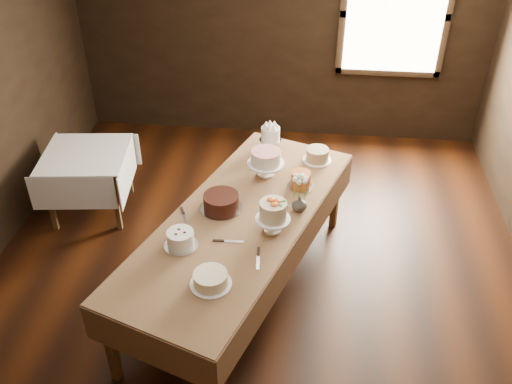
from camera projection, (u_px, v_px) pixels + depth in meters
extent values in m
cube|color=black|center=(254.00, 292.00, 4.94)|extent=(5.00, 6.00, 0.01)
cube|color=black|center=(281.00, 27.00, 6.59)|extent=(5.00, 0.02, 2.80)
cube|color=#FFEABF|center=(395.00, 16.00, 6.31)|extent=(1.10, 0.05, 1.30)
cube|color=#4A331C|center=(111.00, 344.00, 3.99)|extent=(0.08, 0.08, 0.75)
cube|color=#4A331C|center=(259.00, 176.00, 5.81)|extent=(0.08, 0.08, 0.75)
cube|color=#4A331C|center=(335.00, 196.00, 5.51)|extent=(0.08, 0.08, 0.75)
cube|color=#4A331C|center=(240.00, 220.00, 4.51)|extent=(1.80, 2.78, 0.04)
cube|color=#8F6845|center=(240.00, 217.00, 4.50)|extent=(1.87, 2.86, 0.01)
cube|color=#4A331C|center=(50.00, 203.00, 5.50)|extent=(0.05, 0.05, 0.65)
cube|color=#4A331C|center=(68.00, 168.00, 6.03)|extent=(0.05, 0.05, 0.65)
cube|color=#4A331C|center=(116.00, 203.00, 5.51)|extent=(0.05, 0.05, 0.65)
cube|color=#4A331C|center=(128.00, 167.00, 6.04)|extent=(0.05, 0.05, 0.65)
cube|color=#4A331C|center=(85.00, 156.00, 5.57)|extent=(0.84, 0.84, 0.04)
cube|color=white|center=(84.00, 154.00, 5.56)|extent=(0.93, 0.93, 0.01)
cylinder|color=silver|center=(270.00, 143.00, 5.37)|extent=(0.22, 0.22, 0.11)
cylinder|color=white|center=(270.00, 133.00, 5.30)|extent=(0.22, 0.22, 0.13)
cylinder|color=white|center=(317.00, 160.00, 5.20)|extent=(0.27, 0.27, 0.01)
cylinder|color=tan|center=(317.00, 154.00, 5.16)|extent=(0.27, 0.27, 0.11)
cylinder|color=white|center=(266.00, 168.00, 4.97)|extent=(0.33, 0.33, 0.14)
cylinder|color=white|center=(266.00, 156.00, 4.90)|extent=(0.29, 0.29, 0.11)
cylinder|color=silver|center=(300.00, 186.00, 4.85)|extent=(0.23, 0.23, 0.01)
cylinder|color=#C3571B|center=(301.00, 179.00, 4.81)|extent=(0.24, 0.24, 0.13)
cylinder|color=silver|center=(221.00, 208.00, 4.58)|extent=(0.35, 0.35, 0.01)
cylinder|color=black|center=(221.00, 202.00, 4.54)|extent=(0.35, 0.35, 0.13)
cylinder|color=white|center=(273.00, 224.00, 4.31)|extent=(0.28, 0.28, 0.13)
cylinder|color=beige|center=(273.00, 209.00, 4.23)|extent=(0.23, 0.23, 0.15)
cylinder|color=silver|center=(181.00, 245.00, 4.19)|extent=(0.26, 0.26, 0.01)
cylinder|color=white|center=(181.00, 239.00, 4.15)|extent=(0.26, 0.26, 0.12)
cylinder|color=white|center=(211.00, 284.00, 3.85)|extent=(0.30, 0.30, 0.01)
cylinder|color=beige|center=(211.00, 279.00, 3.82)|extent=(0.33, 0.33, 0.09)
cube|color=silver|center=(234.00, 241.00, 4.23)|extent=(0.24, 0.04, 0.01)
cube|color=silver|center=(258.00, 262.00, 4.04)|extent=(0.04, 0.24, 0.01)
cube|color=silver|center=(283.00, 206.00, 4.61)|extent=(0.24, 0.09, 0.01)
cube|color=silver|center=(186.00, 219.00, 4.46)|extent=(0.13, 0.23, 0.01)
imported|color=#2D2823|center=(299.00, 204.00, 4.53)|extent=(0.18, 0.18, 0.13)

